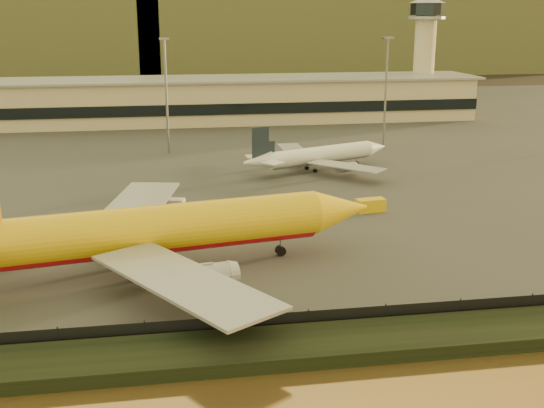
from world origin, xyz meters
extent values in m
plane|color=black|center=(0.00, 0.00, 0.00)|extent=(900.00, 900.00, 0.00)
cube|color=black|center=(0.00, -17.00, 0.70)|extent=(320.00, 7.00, 1.40)
cube|color=#2D2D2D|center=(0.00, 95.00, 0.10)|extent=(320.00, 220.00, 0.20)
cube|color=black|center=(0.00, -13.00, 1.30)|extent=(300.00, 0.05, 2.20)
cube|color=tan|center=(0.00, 125.00, 6.20)|extent=(160.00, 22.00, 12.00)
cube|color=black|center=(0.00, 113.80, 5.20)|extent=(160.00, 0.60, 3.00)
cube|color=gray|center=(0.00, 125.00, 12.50)|extent=(164.00, 24.00, 0.60)
cylinder|color=tan|center=(70.00, 131.00, 15.20)|extent=(6.40, 6.40, 30.00)
cylinder|color=black|center=(70.00, 131.00, 31.95)|extent=(10.40, 10.40, 3.50)
cone|color=gray|center=(70.00, 131.00, 34.70)|extent=(11.20, 11.20, 2.00)
cylinder|color=gray|center=(70.00, 131.00, 29.40)|extent=(11.20, 11.20, 0.80)
cylinder|color=slate|center=(-10.00, 80.00, 12.70)|extent=(0.50, 0.50, 25.00)
cube|color=slate|center=(-10.00, 80.00, 25.40)|extent=(2.20, 2.20, 0.40)
cylinder|color=slate|center=(40.00, 78.00, 12.70)|extent=(0.50, 0.50, 25.00)
cube|color=slate|center=(40.00, 78.00, 25.40)|extent=(2.20, 2.20, 0.40)
cube|color=brown|center=(90.00, 340.00, 35.00)|extent=(220.00, 160.00, 70.00)
cylinder|color=#DFAC0B|center=(-11.64, 6.66, 5.61)|extent=(39.80, 12.46, 5.69)
cylinder|color=red|center=(-11.64, 6.66, 4.61)|extent=(38.51, 11.04, 4.44)
cone|color=#DFAC0B|center=(11.54, 10.76, 5.61)|extent=(8.54, 6.94, 5.69)
cube|color=gray|center=(-15.36, 21.41, 4.61)|extent=(12.61, 25.69, 0.34)
cylinder|color=gray|center=(-12.02, 18.24, 3.05)|extent=(7.01, 4.23, 3.13)
cube|color=gray|center=(-10.08, -8.46, 4.61)|extent=(19.56, 24.95, 0.34)
cylinder|color=gray|center=(-8.03, -4.35, 3.05)|extent=(7.01, 4.23, 3.13)
cylinder|color=black|center=(3.18, 9.28, 0.83)|extent=(1.41, 1.20, 1.25)
cylinder|color=slate|center=(3.18, 9.28, 1.48)|extent=(0.22, 0.22, 2.56)
cylinder|color=black|center=(-15.24, 3.43, 0.83)|extent=(1.41, 1.20, 1.25)
cylinder|color=slate|center=(-15.24, 3.43, 1.48)|extent=(0.22, 0.22, 2.56)
cylinder|color=black|center=(-16.13, 8.47, 0.83)|extent=(1.41, 1.20, 1.25)
cylinder|color=slate|center=(-16.13, 8.47, 1.48)|extent=(0.22, 0.22, 2.56)
cylinder|color=silver|center=(20.13, 57.69, 3.34)|extent=(23.32, 12.05, 3.31)
cylinder|color=gray|center=(20.13, 57.69, 2.76)|extent=(22.43, 11.12, 2.58)
cone|color=silver|center=(33.31, 63.06, 3.34)|extent=(5.54, 4.81, 3.31)
cone|color=silver|center=(6.34, 52.08, 3.59)|extent=(6.76, 5.31, 3.31)
cube|color=#1A232E|center=(6.95, 52.33, 7.23)|extent=(3.47, 1.62, 5.79)
cube|color=silver|center=(6.32, 55.64, 3.84)|extent=(3.53, 3.37, 0.20)
cube|color=silver|center=(8.81, 49.51, 3.84)|extent=(4.56, 4.54, 0.20)
cube|color=gray|center=(16.09, 65.87, 2.76)|extent=(4.67, 14.90, 0.20)
cylinder|color=gray|center=(18.46, 64.42, 1.85)|extent=(4.36, 3.18, 1.82)
cube|color=gray|center=(22.95, 49.01, 2.76)|extent=(13.70, 13.91, 0.20)
cylinder|color=gray|center=(23.64, 51.71, 1.85)|extent=(4.36, 3.18, 1.82)
cylinder|color=black|center=(28.56, 61.12, 0.56)|extent=(0.89, 0.81, 0.73)
cylinder|color=slate|center=(28.56, 61.12, 0.94)|extent=(0.17, 0.17, 1.49)
cylinder|color=black|center=(18.39, 55.38, 0.56)|extent=(0.89, 0.81, 0.73)
cylinder|color=slate|center=(18.39, 55.38, 0.94)|extent=(0.17, 0.17, 1.49)
cylinder|color=black|center=(17.27, 58.13, 0.56)|extent=(0.89, 0.81, 0.73)
cylinder|color=slate|center=(17.27, 58.13, 0.94)|extent=(0.17, 0.17, 1.49)
cube|color=#DFAC0B|center=(20.97, 27.06, 1.23)|extent=(4.85, 2.71, 2.07)
cube|color=silver|center=(-10.62, 32.49, 1.21)|extent=(4.88, 3.20, 2.02)
camera|label=1|loc=(-11.68, -73.59, 30.85)|focal=45.00mm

